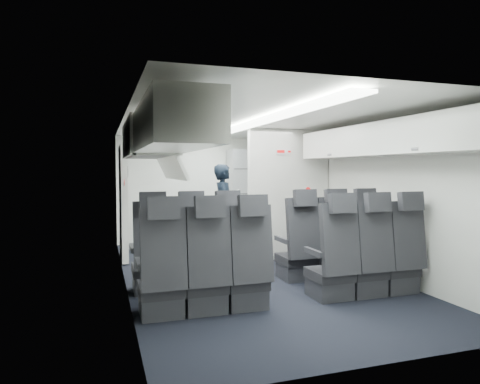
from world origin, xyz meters
TOP-DOWN VIEW (x-y plane):
  - cabin_shell at (0.00, 0.00)m, footprint 3.41×6.01m
  - seat_row_front at (-0.00, -0.53)m, footprint 3.33×0.56m
  - seat_row_mid at (-0.00, -1.43)m, footprint 3.33×0.56m
  - overhead_bin_left_rear at (-1.40, -2.00)m, footprint 0.53×1.80m
  - overhead_bin_left_front_open at (-1.44, -0.25)m, footprint 0.64×1.70m
  - overhead_bin_right_rear at (1.40, -2.00)m, footprint 0.53×1.80m
  - overhead_bin_right_front at (1.40, -0.25)m, footprint 0.53×1.70m
  - bulkhead_partition at (0.98, 0.80)m, footprint 1.40×0.15m
  - galley_unit at (0.95, 2.72)m, footprint 0.85×0.52m
  - boarding_door at (-1.64, 1.55)m, footprint 0.12×1.27m
  - flight_attendant at (0.09, 1.59)m, footprint 0.50×0.65m
  - carry_on_bag at (-1.35, -0.23)m, footprint 0.47×0.38m
  - papers at (0.28, 1.54)m, footprint 0.18×0.02m

SIDE VIEW (x-z plane):
  - seat_row_front at x=0.00m, z-range -0.21..1.02m
  - seat_row_mid at x=0.00m, z-range -0.21..1.02m
  - flight_attendant at x=0.09m, z-range 0.00..1.58m
  - galley_unit at x=0.95m, z-range 0.00..1.90m
  - boarding_door at x=-1.64m, z-range 0.02..1.88m
  - papers at x=0.28m, z-range 0.99..1.12m
  - bulkhead_partition at x=0.98m, z-range 0.01..2.14m
  - cabin_shell at x=0.00m, z-range 0.04..2.21m
  - overhead_bin_left_front_open at x=-1.44m, z-range 1.38..2.10m
  - carry_on_bag at x=-1.35m, z-range 1.69..1.94m
  - overhead_bin_right_front at x=1.40m, z-range 1.66..2.06m
  - overhead_bin_left_rear at x=-1.40m, z-range 1.66..2.06m
  - overhead_bin_right_rear at x=1.40m, z-range 1.66..2.06m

